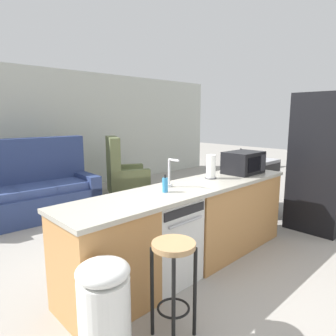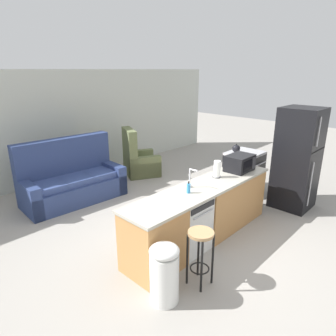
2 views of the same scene
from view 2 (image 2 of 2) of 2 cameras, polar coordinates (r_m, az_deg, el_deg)
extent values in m
plane|color=gray|center=(4.91, 5.36, -13.73)|extent=(24.00, 24.00, 0.00)
cube|color=beige|center=(7.75, -18.16, 7.75)|extent=(10.00, 0.06, 2.60)
cube|color=#B77F47|center=(4.09, -2.77, -13.64)|extent=(0.75, 0.62, 0.86)
cube|color=#B77F47|center=(5.31, 11.07, -6.15)|extent=(1.55, 0.62, 0.86)
cube|color=#ADA899|center=(4.62, 6.84, -3.66)|extent=(2.94, 0.66, 0.04)
cube|color=#49331C|center=(4.99, 6.47, -12.65)|extent=(2.86, 0.56, 0.08)
cube|color=silver|center=(4.53, 3.52, -10.47)|extent=(0.58, 0.58, 0.84)
cube|color=black|center=(4.20, 6.72, -7.44)|extent=(0.52, 0.01, 0.08)
cylinder|color=#B2B2B7|center=(4.24, 6.82, -8.72)|extent=(0.44, 0.02, 0.02)
cube|color=black|center=(6.80, 14.18, -0.91)|extent=(0.76, 0.64, 0.85)
cube|color=black|center=(6.64, 16.64, -1.19)|extent=(0.53, 0.01, 0.43)
cylinder|color=silver|center=(6.56, 17.00, 0.65)|extent=(0.61, 0.03, 0.03)
cube|color=#B7B7BC|center=(6.67, 14.48, 2.74)|extent=(0.76, 0.64, 0.05)
torus|color=black|center=(6.46, 14.73, 2.40)|extent=(0.16, 0.16, 0.01)
torus|color=black|center=(6.75, 16.15, 2.96)|extent=(0.16, 0.16, 0.01)
torus|color=black|center=(6.58, 12.79, 2.84)|extent=(0.16, 0.16, 0.01)
torus|color=black|center=(6.87, 14.27, 3.37)|extent=(0.16, 0.16, 0.01)
cube|color=black|center=(6.21, 23.37, 1.60)|extent=(0.72, 0.70, 1.94)
cylinder|color=#B2B2B7|center=(5.78, 26.82, 6.17)|extent=(0.02, 0.02, 0.52)
cylinder|color=#B2B2B7|center=(6.03, 25.51, -2.87)|extent=(0.02, 0.02, 0.84)
cube|color=black|center=(6.05, 26.75, 3.02)|extent=(0.68, 0.01, 0.01)
cube|color=black|center=(5.38, 13.48, 0.95)|extent=(0.50, 0.36, 0.28)
cube|color=black|center=(5.25, 14.95, 0.43)|extent=(0.27, 0.01, 0.18)
cube|color=#2D2D33|center=(5.44, 16.05, 0.93)|extent=(0.11, 0.01, 0.21)
cylinder|color=silver|center=(4.54, 4.12, -3.48)|extent=(0.07, 0.07, 0.03)
cylinder|color=silver|center=(4.49, 4.16, -1.76)|extent=(0.02, 0.02, 0.26)
cylinder|color=silver|center=(4.40, 4.90, -0.38)|extent=(0.02, 0.14, 0.02)
cylinder|color=#4C4C51|center=(5.00, 9.23, -1.68)|extent=(0.14, 0.14, 0.01)
cylinder|color=white|center=(4.96, 9.31, -0.15)|extent=(0.11, 0.11, 0.27)
cylinder|color=#338CCC|center=(4.31, 3.93, -3.89)|extent=(0.06, 0.06, 0.14)
cylinder|color=black|center=(4.28, 3.95, -2.80)|extent=(0.02, 0.02, 0.04)
sphere|color=black|center=(6.56, 12.86, 3.61)|extent=(0.17, 0.17, 0.17)
sphere|color=black|center=(6.54, 12.92, 4.41)|extent=(0.03, 0.03, 0.03)
cone|color=black|center=(6.62, 13.23, 3.87)|extent=(0.08, 0.04, 0.06)
cylinder|color=tan|center=(3.70, 6.30, -12.25)|extent=(0.32, 0.32, 0.04)
cylinder|color=black|center=(3.77, 6.42, -18.31)|extent=(0.03, 0.03, 0.70)
cylinder|color=black|center=(3.92, 8.50, -16.82)|extent=(0.03, 0.03, 0.70)
cylinder|color=black|center=(3.89, 3.68, -17.03)|extent=(0.03, 0.03, 0.70)
cylinder|color=black|center=(4.03, 5.81, -15.64)|extent=(0.03, 0.03, 0.70)
torus|color=black|center=(3.98, 6.04, -18.47)|extent=(0.25, 0.25, 0.02)
cylinder|color=white|center=(3.67, -0.70, -20.20)|extent=(0.34, 0.34, 0.62)
ellipsoid|color=white|center=(3.46, -0.73, -15.52)|extent=(0.35, 0.35, 0.14)
cube|color=navy|center=(6.47, -17.34, -4.21)|extent=(2.05, 1.02, 0.42)
cube|color=navy|center=(6.62, -18.95, 0.03)|extent=(2.01, 0.36, 1.27)
cube|color=navy|center=(6.15, -24.96, -5.35)|extent=(0.25, 0.91, 0.62)
cube|color=navy|center=(6.84, -10.68, -1.58)|extent=(0.25, 0.91, 0.62)
cube|color=#35477D|center=(6.14, -21.96, -3.25)|extent=(0.60, 0.66, 0.12)
cube|color=#35477D|center=(6.34, -17.37, -2.08)|extent=(0.60, 0.66, 0.12)
cube|color=#35477D|center=(6.57, -13.09, -0.99)|extent=(0.60, 0.66, 0.12)
cube|color=#667047|center=(7.79, -5.01, 0.31)|extent=(1.10, 1.12, 0.40)
cube|color=#667047|center=(7.61, -7.28, 2.94)|extent=(0.56, 0.85, 1.20)
cube|color=#667047|center=(7.45, -4.35, 0.09)|extent=(0.79, 0.50, 0.55)
cube|color=#667047|center=(8.09, -5.66, 1.52)|extent=(0.79, 0.50, 0.55)
camera|label=1|loc=(1.56, 17.53, -20.45)|focal=32.00mm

